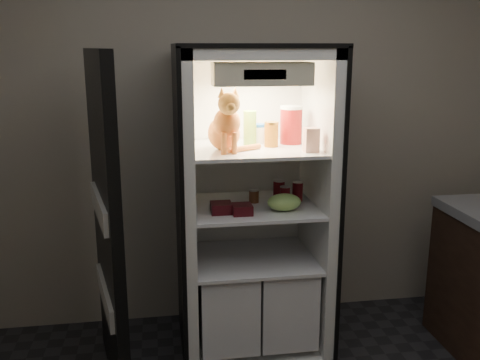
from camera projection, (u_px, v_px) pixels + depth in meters
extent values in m
plane|color=#A29787|center=(241.00, 125.00, 3.54)|extent=(3.60, 0.00, 3.60)
cube|color=white|center=(244.00, 192.00, 3.52)|extent=(0.85, 0.06, 1.85)
cube|color=white|center=(187.00, 209.00, 3.16)|extent=(0.06, 0.70, 1.85)
cube|color=white|center=(316.00, 203.00, 3.28)|extent=(0.06, 0.70, 1.85)
cube|color=white|center=(254.00, 53.00, 3.00)|extent=(0.85, 0.70, 0.06)
cube|color=white|center=(252.00, 339.00, 3.43)|extent=(0.85, 0.70, 0.06)
cube|color=black|center=(180.00, 209.00, 3.15)|extent=(0.02, 0.72, 1.87)
cube|color=black|center=(323.00, 203.00, 3.28)|extent=(0.02, 0.72, 1.87)
cube|color=black|center=(254.00, 46.00, 2.99)|extent=(0.90, 0.72, 0.02)
cube|color=white|center=(254.00, 149.00, 3.10)|extent=(0.73, 0.62, 0.02)
cube|color=white|center=(254.00, 207.00, 3.19)|extent=(0.73, 0.62, 0.02)
cube|color=white|center=(225.00, 298.00, 3.30)|extent=(0.34, 0.58, 0.48)
cube|color=white|center=(280.00, 294.00, 3.35)|extent=(0.34, 0.58, 0.48)
cube|color=white|center=(253.00, 258.00, 3.27)|extent=(0.73, 0.62, 0.02)
cube|color=#F0E7C4|center=(262.00, 74.00, 2.79)|extent=(0.52, 0.18, 0.12)
cube|color=black|center=(265.00, 75.00, 2.71)|extent=(0.22, 0.01, 0.05)
cube|color=black|center=(107.00, 226.00, 2.86)|extent=(0.23, 0.87, 1.85)
cube|color=white|center=(108.00, 295.00, 2.89)|extent=(0.18, 0.64, 0.12)
cube|color=white|center=(103.00, 207.00, 2.77)|extent=(0.18, 0.64, 0.12)
ellipsoid|color=#CF511A|center=(224.00, 133.00, 3.02)|extent=(0.20, 0.24, 0.19)
ellipsoid|color=#CF511A|center=(227.00, 123.00, 2.92)|extent=(0.16, 0.14, 0.16)
sphere|color=orange|center=(229.00, 104.00, 2.83)|extent=(0.13, 0.13, 0.12)
sphere|color=orange|center=(231.00, 107.00, 2.79)|extent=(0.05, 0.05, 0.05)
cone|color=orange|center=(222.00, 92.00, 2.82)|extent=(0.05, 0.05, 0.05)
cone|color=orange|center=(235.00, 92.00, 2.84)|extent=(0.05, 0.05, 0.05)
cylinder|color=#CF511A|center=(224.00, 144.00, 2.88)|extent=(0.03, 0.03, 0.12)
cylinder|color=#CF511A|center=(234.00, 143.00, 2.89)|extent=(0.03, 0.03, 0.12)
cylinder|color=#CF511A|center=(244.00, 148.00, 2.98)|extent=(0.21, 0.13, 0.03)
cylinder|color=#248429|center=(250.00, 129.00, 3.15)|extent=(0.08, 0.08, 0.19)
cylinder|color=#248429|center=(250.00, 112.00, 3.13)|extent=(0.08, 0.08, 0.02)
cylinder|color=white|center=(258.00, 135.00, 3.21)|extent=(0.08, 0.08, 0.10)
cylinder|color=blue|center=(258.00, 125.00, 3.20)|extent=(0.08, 0.08, 0.02)
cylinder|color=maroon|center=(271.00, 136.00, 3.10)|extent=(0.08, 0.08, 0.13)
cylinder|color=gold|center=(271.00, 123.00, 3.09)|extent=(0.08, 0.08, 0.01)
cylinder|color=#AA1619|center=(291.00, 126.00, 3.19)|extent=(0.13, 0.13, 0.21)
cylinder|color=white|center=(291.00, 107.00, 3.17)|extent=(0.13, 0.13, 0.02)
cube|color=white|center=(311.00, 140.00, 2.95)|extent=(0.08, 0.08, 0.13)
cylinder|color=black|center=(279.00, 191.00, 3.25)|extent=(0.07, 0.07, 0.13)
cylinder|color=#B2B2B2|center=(279.00, 181.00, 3.23)|extent=(0.07, 0.07, 0.00)
cylinder|color=black|center=(298.00, 192.00, 3.26)|extent=(0.06, 0.06, 0.12)
cylinder|color=#B2B2B2|center=(298.00, 182.00, 3.24)|extent=(0.06, 0.06, 0.00)
cylinder|color=black|center=(285.00, 196.00, 3.18)|extent=(0.06, 0.06, 0.11)
cylinder|color=#B2B2B2|center=(285.00, 187.00, 3.17)|extent=(0.06, 0.06, 0.00)
cylinder|color=brown|center=(254.00, 196.00, 3.23)|extent=(0.06, 0.06, 0.07)
cylinder|color=#B2B2B2|center=(254.00, 190.00, 3.22)|extent=(0.06, 0.06, 0.01)
ellipsoid|color=#94BE58|center=(284.00, 202.00, 3.07)|extent=(0.20, 0.14, 0.10)
cube|color=#4E0D13|center=(221.00, 208.00, 3.03)|extent=(0.12, 0.12, 0.06)
cube|color=#4E0D13|center=(242.00, 209.00, 3.01)|extent=(0.11, 0.11, 0.06)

